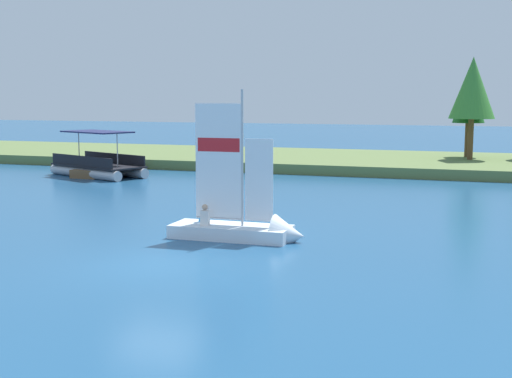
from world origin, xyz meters
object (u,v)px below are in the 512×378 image
(sailboat, at_px, (252,228))
(pontoon_boat, at_px, (98,165))
(shoreline_tree_midleft, at_px, (473,88))
(wooden_dock, at_px, (111,169))
(shoreline_tree_left, at_px, (469,100))

(sailboat, bearing_deg, pontoon_boat, 134.89)
(shoreline_tree_midleft, relative_size, pontoon_boat, 0.98)
(pontoon_boat, bearing_deg, shoreline_tree_midleft, 51.02)
(sailboat, height_order, pontoon_boat, sailboat)
(shoreline_tree_midleft, relative_size, wooden_dock, 1.01)
(shoreline_tree_left, distance_m, pontoon_boat, 24.90)
(sailboat, bearing_deg, wooden_dock, 131.88)
(shoreline_tree_left, bearing_deg, pontoon_boat, -146.84)
(wooden_dock, relative_size, sailboat, 1.21)
(shoreline_tree_left, distance_m, shoreline_tree_midleft, 2.13)
(wooden_dock, xyz_separation_m, pontoon_boat, (0.16, -1.78, 0.44))
(shoreline_tree_left, height_order, wooden_dock, shoreline_tree_left)
(shoreline_tree_midleft, bearing_deg, sailboat, -103.23)
(shoreline_tree_left, xyz_separation_m, sailboat, (-5.84, -27.89, -4.13))
(wooden_dock, height_order, sailboat, sailboat)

